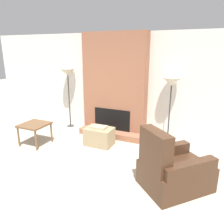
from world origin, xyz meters
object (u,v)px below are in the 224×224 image
object	(u,v)px
floor_lamp_left	(68,75)
side_table	(35,127)
floor_lamp_right	(172,84)
ottoman	(99,136)
armchair	(171,172)

from	to	relation	value
floor_lamp_left	side_table	bearing A→B (deg)	-90.97
floor_lamp_left	floor_lamp_right	xyz separation A→B (m)	(2.82, -0.00, -0.09)
ottoman	side_table	size ratio (longest dim) A/B	1.06
floor_lamp_right	floor_lamp_left	bearing A→B (deg)	180.00
side_table	floor_lamp_left	bearing A→B (deg)	89.03
side_table	floor_lamp_left	distance (m)	1.76
side_table	floor_lamp_left	size ratio (longest dim) A/B	0.36
floor_lamp_left	floor_lamp_right	bearing A→B (deg)	-0.00
armchair	side_table	xyz separation A→B (m)	(-3.24, 0.43, 0.14)
side_table	floor_lamp_right	bearing A→B (deg)	26.06
armchair	side_table	distance (m)	3.27
armchair	floor_lamp_right	size ratio (longest dim) A/B	0.82
armchair	floor_lamp_left	bearing A→B (deg)	13.67
ottoman	floor_lamp_left	size ratio (longest dim) A/B	0.38
ottoman	floor_lamp_left	bearing A→B (deg)	149.63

